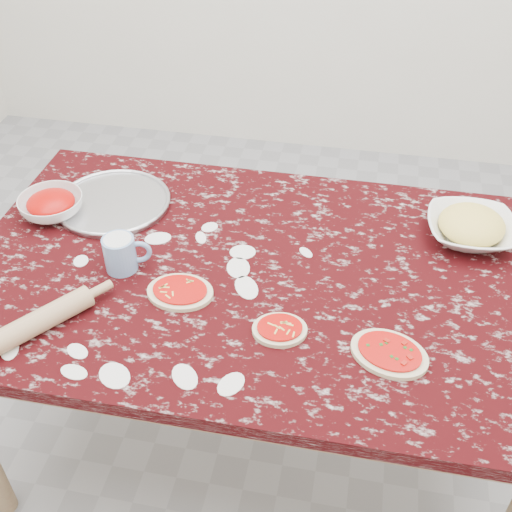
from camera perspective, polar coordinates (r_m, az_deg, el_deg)
The scene contains 10 objects.
ground at distance 2.29m, azimuth -0.00°, elevation -15.55°, with size 4.00×4.00×0.00m, color gray.
worktable at distance 1.78m, azimuth -0.00°, elevation -3.28°, with size 1.60×1.00×0.75m.
pizza_tray at distance 2.01m, azimuth -12.71°, elevation 4.67°, with size 0.34×0.34×0.01m, color #B2B2B7.
sauce_bowl at distance 2.01m, azimuth -17.92°, elevation 4.32°, with size 0.19×0.19×0.06m, color white.
cheese_bowl at distance 1.92m, azimuth 18.73°, elevation 2.27°, with size 0.25×0.25×0.06m, color white.
flour_mug at distance 1.74m, azimuth -12.02°, elevation 0.25°, with size 0.13×0.09×0.10m.
pizza_left at distance 1.66m, azimuth -6.84°, elevation -3.22°, with size 0.18×0.14×0.02m.
pizza_mid at distance 1.56m, azimuth 2.15°, elevation -6.62°, with size 0.15×0.14×0.02m.
pizza_right at distance 1.54m, azimuth 11.91°, elevation -8.56°, with size 0.22×0.19×0.02m.
rolling_pin at distance 1.63m, azimuth -19.09°, elevation -5.67°, with size 0.06×0.06×0.28m, color tan.
Camera 1 is at (0.25, -1.27, 1.89)m, focal length 44.44 mm.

